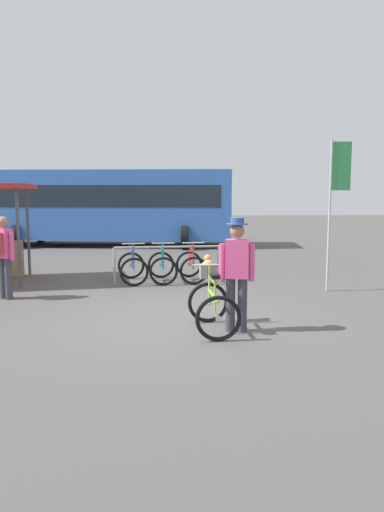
{
  "coord_description": "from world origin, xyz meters",
  "views": [
    {
      "loc": [
        -0.22,
        -7.76,
        2.06
      ],
      "look_at": [
        0.25,
        0.47,
        1.0
      ],
      "focal_mm": 33.59,
      "sensor_mm": 36.0,
      "label": 1
    }
  ],
  "objects_px": {
    "racked_bike_blue": "(133,267)",
    "pedestrian_with_backpack": "(3,252)",
    "bus_distant": "(107,203)",
    "featured_bicycle": "(212,298)",
    "racked_bike_teal": "(162,266)",
    "banner_flag": "(337,186)",
    "person_with_featured_bike": "(237,270)",
    "racked_bike_red": "(191,266)"
  },
  "relations": [
    {
      "from": "racked_bike_teal",
      "to": "pedestrian_with_backpack",
      "type": "relative_size",
      "value": 0.69
    },
    {
      "from": "pedestrian_with_backpack",
      "to": "racked_bike_teal",
      "type": "bearing_deg",
      "value": 29.2
    },
    {
      "from": "racked_bike_red",
      "to": "bus_distant",
      "type": "height_order",
      "value": "bus_distant"
    },
    {
      "from": "racked_bike_red",
      "to": "bus_distant",
      "type": "xyz_separation_m",
      "value": [
        -2.96,
        8.31,
        1.37
      ]
    },
    {
      "from": "racked_bike_teal",
      "to": "pedestrian_with_backpack",
      "type": "bearing_deg",
      "value": -150.8
    },
    {
      "from": "racked_bike_teal",
      "to": "banner_flag",
      "type": "distance_m",
      "value": 4.32
    },
    {
      "from": "racked_bike_teal",
      "to": "banner_flag",
      "type": "bearing_deg",
      "value": -19.93
    },
    {
      "from": "bus_distant",
      "to": "banner_flag",
      "type": "relative_size",
      "value": 3.19
    },
    {
      "from": "racked_bike_teal",
      "to": "person_with_featured_bike",
      "type": "height_order",
      "value": "person_with_featured_bike"
    },
    {
      "from": "racked_bike_teal",
      "to": "person_with_featured_bike",
      "type": "xyz_separation_m",
      "value": [
        1.13,
        -4.26,
        0.58
      ]
    },
    {
      "from": "racked_bike_red",
      "to": "person_with_featured_bike",
      "type": "height_order",
      "value": "person_with_featured_bike"
    },
    {
      "from": "person_with_featured_bike",
      "to": "pedestrian_with_backpack",
      "type": "distance_m",
      "value": 4.93
    },
    {
      "from": "bus_distant",
      "to": "banner_flag",
      "type": "height_order",
      "value": "banner_flag"
    },
    {
      "from": "bus_distant",
      "to": "featured_bicycle",
      "type": "bearing_deg",
      "value": -76.31
    },
    {
      "from": "racked_bike_blue",
      "to": "racked_bike_teal",
      "type": "distance_m",
      "value": 0.7
    },
    {
      "from": "racked_bike_red",
      "to": "featured_bicycle",
      "type": "bearing_deg",
      "value": -88.92
    },
    {
      "from": "featured_bicycle",
      "to": "banner_flag",
      "type": "xyz_separation_m",
      "value": [
        2.89,
        2.77,
        1.74
      ]
    },
    {
      "from": "banner_flag",
      "to": "racked_bike_teal",
      "type": "bearing_deg",
      "value": 160.07
    },
    {
      "from": "person_with_featured_bike",
      "to": "bus_distant",
      "type": "relative_size",
      "value": 0.17
    },
    {
      "from": "pedestrian_with_backpack",
      "to": "racked_bike_blue",
      "type": "bearing_deg",
      "value": 34.91
    },
    {
      "from": "pedestrian_with_backpack",
      "to": "banner_flag",
      "type": "height_order",
      "value": "banner_flag"
    },
    {
      "from": "racked_bike_teal",
      "to": "featured_bicycle",
      "type": "distance_m",
      "value": 4.18
    },
    {
      "from": "person_with_featured_bike",
      "to": "banner_flag",
      "type": "bearing_deg",
      "value": 49.15
    },
    {
      "from": "pedestrian_with_backpack",
      "to": "bus_distant",
      "type": "distance_m",
      "value": 10.17
    },
    {
      "from": "racked_bike_red",
      "to": "person_with_featured_bike",
      "type": "relative_size",
      "value": 0.67
    },
    {
      "from": "person_with_featured_bike",
      "to": "banner_flag",
      "type": "distance_m",
      "value": 4.08
    },
    {
      "from": "bus_distant",
      "to": "racked_bike_red",
      "type": "bearing_deg",
      "value": -70.41
    },
    {
      "from": "racked_bike_teal",
      "to": "racked_bike_red",
      "type": "bearing_deg",
      "value": 4.54
    },
    {
      "from": "racked_bike_blue",
      "to": "pedestrian_with_backpack",
      "type": "xyz_separation_m",
      "value": [
        -2.41,
        -1.68,
        0.57
      ]
    },
    {
      "from": "featured_bicycle",
      "to": "bus_distant",
      "type": "xyz_separation_m",
      "value": [
        -3.04,
        12.47,
        1.25
      ]
    },
    {
      "from": "racked_bike_red",
      "to": "pedestrian_with_backpack",
      "type": "distance_m",
      "value": 4.24
    },
    {
      "from": "racked_bike_teal",
      "to": "featured_bicycle",
      "type": "height_order",
      "value": "featured_bicycle"
    },
    {
      "from": "featured_bicycle",
      "to": "banner_flag",
      "type": "relative_size",
      "value": 0.38
    },
    {
      "from": "racked_bike_teal",
      "to": "featured_bicycle",
      "type": "bearing_deg",
      "value": -79.29
    },
    {
      "from": "racked_bike_blue",
      "to": "racked_bike_red",
      "type": "height_order",
      "value": "same"
    },
    {
      "from": "racked_bike_blue",
      "to": "bus_distant",
      "type": "bearing_deg",
      "value": 100.52
    },
    {
      "from": "racked_bike_teal",
      "to": "racked_bike_blue",
      "type": "bearing_deg",
      "value": -175.46
    },
    {
      "from": "racked_bike_blue",
      "to": "featured_bicycle",
      "type": "xyz_separation_m",
      "value": [
        1.47,
        -4.05,
        0.12
      ]
    },
    {
      "from": "racked_bike_teal",
      "to": "bus_distant",
      "type": "relative_size",
      "value": 0.11
    },
    {
      "from": "person_with_featured_bike",
      "to": "banner_flag",
      "type": "height_order",
      "value": "banner_flag"
    },
    {
      "from": "racked_bike_blue",
      "to": "pedestrian_with_backpack",
      "type": "height_order",
      "value": "pedestrian_with_backpack"
    },
    {
      "from": "racked_bike_teal",
      "to": "racked_bike_red",
      "type": "relative_size",
      "value": 0.98
    }
  ]
}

